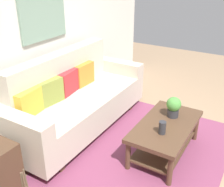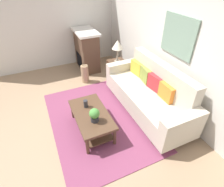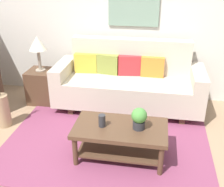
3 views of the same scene
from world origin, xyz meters
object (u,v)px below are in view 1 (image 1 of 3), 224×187
at_px(framed_painting, 43,12).
at_px(throw_pillow_mustard, 29,103).
at_px(throw_pillow_crimson, 68,82).
at_px(tabletop_vase, 162,128).
at_px(coffee_table, 165,132).
at_px(throw_pillow_orange, 84,74).
at_px(potted_plant_tabletop, 174,106).
at_px(throw_pillow_olive, 50,92).
at_px(couch, 77,101).

bearing_deg(framed_painting, throw_pillow_mustard, -154.74).
xyz_separation_m(throw_pillow_crimson, tabletop_vase, (-0.16, -1.45, -0.17)).
bearing_deg(coffee_table, framed_painting, 91.93).
xyz_separation_m(throw_pillow_orange, framed_painting, (-0.36, 0.34, 0.91)).
distance_m(throw_pillow_orange, potted_plant_tabletop, 1.43).
height_order(throw_pillow_olive, throw_pillow_orange, same).
distance_m(couch, tabletop_vase, 1.34).
relative_size(throw_pillow_mustard, coffee_table, 0.33).
bearing_deg(tabletop_vase, throw_pillow_crimson, 83.80).
distance_m(throw_pillow_crimson, framed_painting, 0.98).
distance_m(throw_pillow_orange, coffee_table, 1.50).
bearing_deg(throw_pillow_mustard, coffee_table, -61.21).
height_order(couch, framed_painting, framed_painting).
height_order(coffee_table, framed_painting, framed_painting).
height_order(throw_pillow_mustard, coffee_table, throw_pillow_mustard).
xyz_separation_m(throw_pillow_mustard, tabletop_vase, (0.57, -1.45, -0.17)).
bearing_deg(tabletop_vase, potted_plant_tabletop, 3.38).
height_order(coffee_table, tabletop_vase, tabletop_vase).
xyz_separation_m(throw_pillow_olive, throw_pillow_crimson, (0.36, 0.00, 0.00)).
distance_m(throw_pillow_mustard, throw_pillow_crimson, 0.72).
xyz_separation_m(coffee_table, framed_painting, (-0.06, 1.76, 1.28)).
xyz_separation_m(throw_pillow_olive, framed_painting, (0.36, 0.34, 0.91)).
relative_size(couch, throw_pillow_mustard, 6.39).
bearing_deg(throw_pillow_crimson, tabletop_vase, -96.20).
relative_size(throw_pillow_crimson, coffee_table, 0.33).
distance_m(throw_pillow_olive, potted_plant_tabletop, 1.56).
relative_size(throw_pillow_mustard, throw_pillow_olive, 1.00).
bearing_deg(couch, coffee_table, -87.38).
height_order(throw_pillow_olive, coffee_table, throw_pillow_olive).
bearing_deg(potted_plant_tabletop, throw_pillow_mustard, 124.92).
distance_m(throw_pillow_crimson, throw_pillow_orange, 0.36).
bearing_deg(coffee_table, throw_pillow_orange, 78.02).
bearing_deg(framed_painting, potted_plant_tabletop, -81.22).
relative_size(coffee_table, tabletop_vase, 7.32).
relative_size(couch, coffee_table, 2.09).
bearing_deg(couch, throw_pillow_orange, 19.10).
bearing_deg(tabletop_vase, framed_painting, 84.97).
bearing_deg(tabletop_vase, couch, 83.22).
xyz_separation_m(couch, throw_pillow_mustard, (-0.72, 0.13, 0.25)).
distance_m(throw_pillow_orange, tabletop_vase, 1.55).
relative_size(throw_pillow_mustard, throw_pillow_crimson, 1.00).
height_order(throw_pillow_olive, throw_pillow_crimson, same).
xyz_separation_m(couch, throw_pillow_orange, (0.36, 0.13, 0.25)).
distance_m(coffee_table, tabletop_vase, 0.29).
xyz_separation_m(throw_pillow_orange, coffee_table, (-0.30, -1.42, -0.37)).
xyz_separation_m(coffee_table, potted_plant_tabletop, (0.21, -0.00, 0.26)).
distance_m(throw_pillow_mustard, coffee_table, 1.66).
height_order(couch, throw_pillow_mustard, couch).
height_order(throw_pillow_orange, potted_plant_tabletop, throw_pillow_orange).
bearing_deg(throw_pillow_orange, framed_painting, 136.66).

